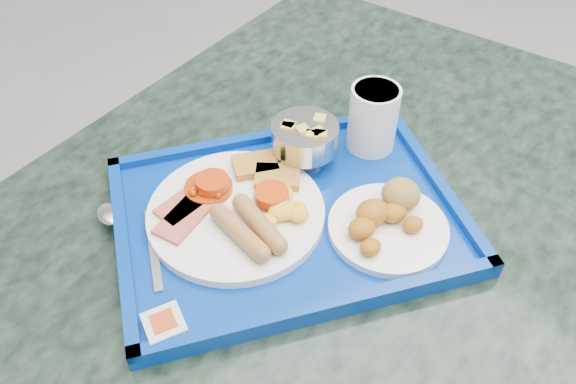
# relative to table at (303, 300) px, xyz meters

# --- Properties ---
(table) EXTENTS (1.44, 1.21, 0.77)m
(table) POSITION_rel_table_xyz_m (0.00, 0.00, 0.00)
(table) COLOR slate
(table) RESTS_ON floor
(tray) EXTENTS (0.53, 0.45, 0.03)m
(tray) POSITION_rel_table_xyz_m (-0.02, 0.01, 0.21)
(tray) COLOR #033094
(tray) RESTS_ON table
(main_plate) EXTENTS (0.24, 0.24, 0.04)m
(main_plate) POSITION_rel_table_xyz_m (-0.07, 0.04, 0.22)
(main_plate) COLOR white
(main_plate) RESTS_ON tray
(bread_plate) EXTENTS (0.16, 0.16, 0.05)m
(bread_plate) POSITION_rel_table_xyz_m (0.08, -0.08, 0.23)
(bread_plate) COLOR white
(bread_plate) RESTS_ON tray
(fruit_bowl) EXTENTS (0.10, 0.10, 0.07)m
(fruit_bowl) POSITION_rel_table_xyz_m (0.06, 0.09, 0.26)
(fruit_bowl) COLOR #ADADAF
(fruit_bowl) RESTS_ON tray
(juice_cup) EXTENTS (0.07, 0.07, 0.10)m
(juice_cup) POSITION_rel_table_xyz_m (0.16, 0.06, 0.27)
(juice_cup) COLOR white
(juice_cup) RESTS_ON tray
(spoon) EXTENTS (0.07, 0.18, 0.01)m
(spoon) POSITION_rel_table_xyz_m (-0.22, 0.11, 0.22)
(spoon) COLOR #ADADAF
(spoon) RESTS_ON tray
(knife) EXTENTS (0.06, 0.17, 0.00)m
(knife) POSITION_rel_table_xyz_m (-0.23, 0.06, 0.21)
(knife) COLOR #ADADAF
(knife) RESTS_ON tray
(jam_packet) EXTENTS (0.05, 0.05, 0.02)m
(jam_packet) POSITION_rel_table_xyz_m (-0.24, -0.06, 0.22)
(jam_packet) COLOR silver
(jam_packet) RESTS_ON tray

